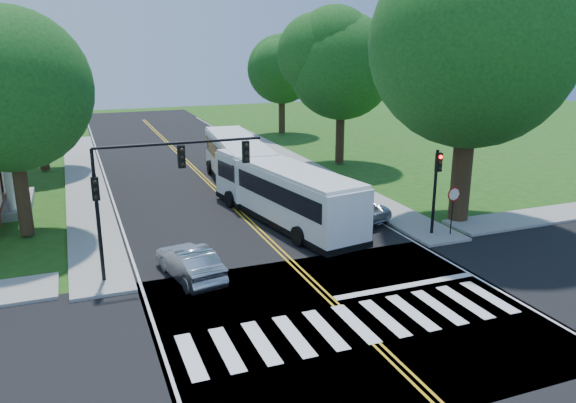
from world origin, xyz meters
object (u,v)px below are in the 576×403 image
signal_nw (154,178)px  bus_follow (238,161)px  suv (349,208)px  dark_sedan (283,175)px  hatchback (190,262)px  signal_ne (436,181)px  bus_lead (283,192)px

signal_nw → bus_follow: 16.01m
suv → dark_sedan: bearing=-103.5°
signal_nw → hatchback: 3.89m
signal_ne → suv: 5.45m
signal_ne → suv: size_ratio=0.90×
signal_ne → bus_lead: (-6.38, 5.14, -1.24)m
signal_nw → bus_follow: size_ratio=0.55×
bus_lead → dark_sedan: (3.10, 8.17, -1.15)m
bus_lead → hatchback: bearing=32.7°
signal_nw → signal_ne: bearing=0.0°
dark_sedan → hatchback: bearing=66.9°
signal_ne → bus_lead: size_ratio=0.34×
bus_lead → dark_sedan: size_ratio=3.31×
suv → dark_sedan: 9.20m
bus_follow → hatchback: (-6.49, -14.63, -1.01)m
hatchback → signal_ne: bearing=172.9°
bus_lead → signal_nw: bearing=24.2°
signal_nw → signal_ne: (14.06, 0.01, -1.41)m
hatchback → signal_nw: bearing=-45.7°
dark_sedan → suv: bearing=104.5°
signal_nw → hatchback: bearing=-35.0°
bus_follow → hatchback: bus_follow is taller
signal_ne → bus_follow: signal_ne is taller
bus_follow → suv: bearing=116.1°
signal_ne → dark_sedan: bearing=103.8°
bus_lead → dark_sedan: 8.81m
signal_ne → bus_lead: 8.29m
signal_nw → dark_sedan: size_ratio=1.85×
suv → signal_nw: bearing=3.3°
signal_ne → dark_sedan: signal_ne is taller
signal_ne → hatchback: 13.13m
bus_follow → suv: (3.69, -9.70, -1.07)m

